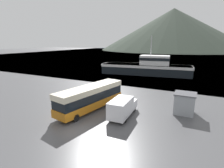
{
  "coord_description": "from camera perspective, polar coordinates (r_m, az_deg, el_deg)",
  "views": [
    {
      "loc": [
        10.14,
        -13.14,
        9.0
      ],
      "look_at": [
        -2.49,
        12.56,
        2.0
      ],
      "focal_mm": 28.0,
      "sensor_mm": 36.0,
      "label": 1
    }
  ],
  "objects": [
    {
      "name": "delivery_van",
      "position": [
        21.51,
        3.41,
        -7.44
      ],
      "size": [
        2.26,
        5.76,
        2.33
      ],
      "rotation": [
        0.0,
        0.0,
        0.04
      ],
      "color": "silver",
      "rests_on": "ground"
    },
    {
      "name": "dock_kiosk",
      "position": [
        24.13,
        22.59,
        -5.83
      ],
      "size": [
        2.62,
        2.49,
        2.69
      ],
      "color": "#93999E",
      "rests_on": "ground"
    },
    {
      "name": "water_surface",
      "position": [
        153.3,
        22.65,
        9.33
      ],
      "size": [
        240.0,
        240.0,
        0.0
      ],
      "primitive_type": "plane",
      "color": "#3D5160",
      "rests_on": "ground"
    },
    {
      "name": "small_boat",
      "position": [
        53.16,
        16.98,
        3.92
      ],
      "size": [
        5.47,
        4.25,
        0.97
      ],
      "rotation": [
        0.0,
        0.0,
        5.22
      ],
      "color": "#19234C",
      "rests_on": "water_surface"
    },
    {
      "name": "tour_bus",
      "position": [
        23.52,
        -6.83,
        -4.1
      ],
      "size": [
        4.39,
        11.04,
        3.26
      ],
      "rotation": [
        0.0,
        0.0,
        -0.18
      ],
      "color": "#B26614",
      "rests_on": "ground"
    },
    {
      "name": "ground_plane",
      "position": [
        18.88,
        -10.44,
        -14.98
      ],
      "size": [
        400.0,
        400.0,
        0.0
      ],
      "primitive_type": "plane",
      "color": "#4C4C4F"
    },
    {
      "name": "storage_bin",
      "position": [
        28.76,
        -13.37,
        -3.65
      ],
      "size": [
        1.31,
        1.13,
        1.16
      ],
      "color": "green",
      "rests_on": "ground"
    },
    {
      "name": "hill_backdrop",
      "position": [
        210.78,
        19.23,
        16.49
      ],
      "size": [
        155.51,
        155.51,
        43.59
      ],
      "primitive_type": "cone",
      "color": "#333D33",
      "rests_on": "ground"
    },
    {
      "name": "fishing_boat",
      "position": [
        49.79,
        11.39,
        5.43
      ],
      "size": [
        24.84,
        9.19,
        10.51
      ],
      "rotation": [
        0.0,
        0.0,
        1.71
      ],
      "color": "black",
      "rests_on": "water_surface"
    }
  ]
}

